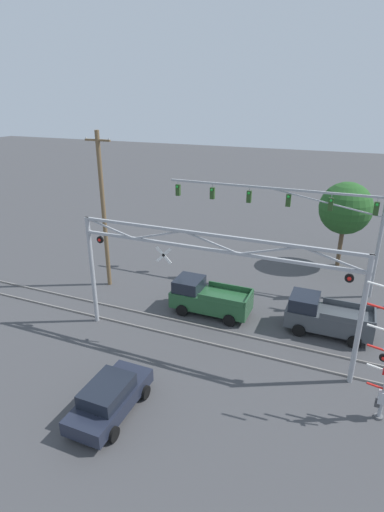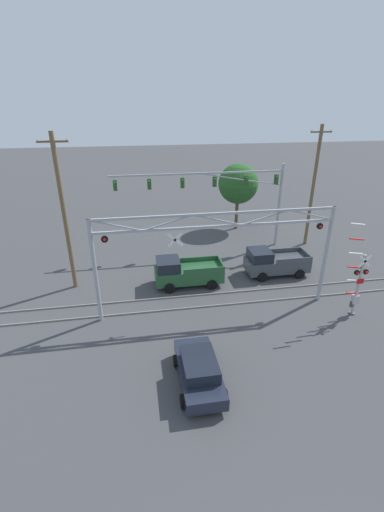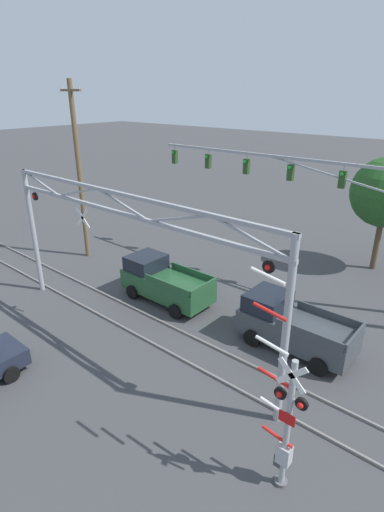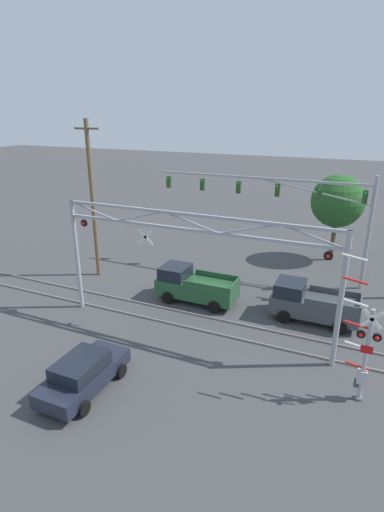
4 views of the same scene
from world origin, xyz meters
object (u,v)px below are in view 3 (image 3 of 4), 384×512
pickup_truck_following (292,325)px  crossing_gantry (124,239)px  utility_pole_left (79,172)px  traffic_signal_span (315,189)px  crossing_signal_mast (284,422)px  pickup_truck_lead (164,281)px

pickup_truck_following → crossing_gantry: bearing=-144.2°
crossing_gantry → pickup_truck_following: bearing=35.8°
crossing_gantry → utility_pole_left: bearing=153.9°
crossing_gantry → traffic_signal_span: (3.37, 9.37, 0.79)m
crossing_signal_mast → utility_pole_left: (-17.10, 6.36, 3.24)m
utility_pole_left → crossing_gantry: bearing=-26.1°
pickup_truck_following → utility_pole_left: size_ratio=0.44×
crossing_signal_mast → pickup_truck_lead: 10.90m
traffic_signal_span → pickup_truck_following: (2.03, -5.48, -4.29)m
pickup_truck_lead → crossing_gantry: bearing=-68.7°
crossing_gantry → traffic_signal_span: traffic_signal_span is taller
crossing_gantry → pickup_truck_lead: bearing=111.3°
crossing_gantry → pickup_truck_following: crossing_gantry is taller
crossing_gantry → traffic_signal_span: 9.99m
crossing_gantry → utility_pole_left: size_ratio=1.37×
crossing_gantry → crossing_signal_mast: crossing_gantry is taller
traffic_signal_span → utility_pole_left: 13.34m
pickup_truck_following → utility_pole_left: 15.06m
traffic_signal_span → utility_pole_left: size_ratio=1.39×
pickup_truck_following → utility_pole_left: (-14.41, 0.53, 4.35)m
crossing_signal_mast → pickup_truck_following: 6.51m
pickup_truck_lead → pickup_truck_following: (6.74, 0.46, -0.00)m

